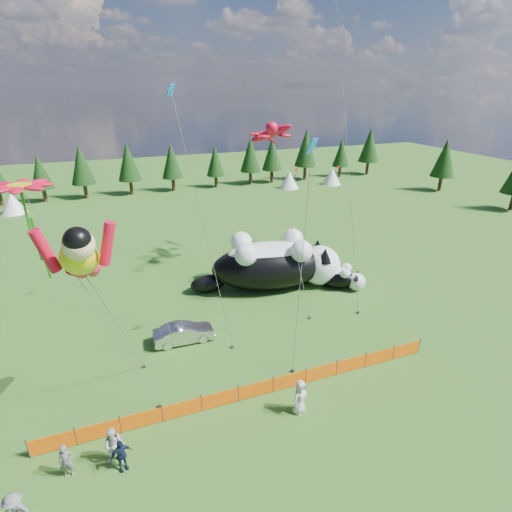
{
  "coord_description": "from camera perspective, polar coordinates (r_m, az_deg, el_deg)",
  "views": [
    {
      "loc": [
        -5.97,
        -18.87,
        15.63
      ],
      "look_at": [
        2.64,
        4.0,
        5.15
      ],
      "focal_mm": 28.0,
      "sensor_mm": 36.0,
      "label": 1
    }
  ],
  "objects": [
    {
      "name": "flower_kite",
      "position": [
        19.84,
        -30.56,
        8.13
      ],
      "size": [
        6.29,
        4.0,
        12.57
      ],
      "color": "red",
      "rests_on": "ground"
    },
    {
      "name": "gecko_kite",
      "position": [
        34.8,
        2.09,
        17.09
      ],
      "size": [
        5.93,
        13.74,
        15.51
      ],
      "color": "red",
      "rests_on": "ground"
    },
    {
      "name": "spectator_e",
      "position": [
        21.72,
        6.28,
        -19.39
      ],
      "size": [
        1.13,
        0.99,
        1.95
      ],
      "primitive_type": "imported",
      "rotation": [
        0.0,
        0.0,
        0.47
      ],
      "color": "beige",
      "rests_on": "ground"
    },
    {
      "name": "superhero_kite",
      "position": [
        17.5,
        -23.77,
        -0.27
      ],
      "size": [
        4.59,
        6.85,
        11.86
      ],
      "color": "#DACA0B",
      "rests_on": "ground"
    },
    {
      "name": "safety_fence",
      "position": [
        22.73,
        -0.02,
        -18.53
      ],
      "size": [
        22.06,
        0.06,
        1.1
      ],
      "color": "#262626",
      "rests_on": "ground"
    },
    {
      "name": "spectator_a",
      "position": [
        20.82,
        -25.49,
        -24.96
      ],
      "size": [
        0.66,
        0.47,
        1.69
      ],
      "primitive_type": "imported",
      "rotation": [
        0.0,
        0.0,
        -0.11
      ],
      "color": "slate",
      "rests_on": "ground"
    },
    {
      "name": "spectator_c",
      "position": [
        20.26,
        -18.7,
        -25.36
      ],
      "size": [
        1.07,
        0.76,
        1.64
      ],
      "primitive_type": "imported",
      "rotation": [
        0.0,
        0.0,
        0.31
      ],
      "color": "#141D39",
      "rests_on": "ground"
    },
    {
      "name": "spectator_b",
      "position": [
        20.5,
        -19.57,
        -24.24
      ],
      "size": [
        1.03,
        0.75,
        1.91
      ],
      "primitive_type": "imported",
      "rotation": [
        0.0,
        0.0,
        -0.23
      ],
      "color": "beige",
      "rests_on": "ground"
    },
    {
      "name": "diamond_kite_a",
      "position": [
        25.69,
        -11.52,
        20.13
      ],
      "size": [
        2.34,
        5.52,
        16.39
      ],
      "color": "blue",
      "rests_on": "ground"
    },
    {
      "name": "cat_small",
      "position": [
        34.0,
        11.33,
        -2.87
      ],
      "size": [
        4.61,
        4.17,
        2.0
      ],
      "rotation": [
        0.0,
        0.0,
        -0.7
      ],
      "color": "black",
      "rests_on": "ground"
    },
    {
      "name": "tree_line",
      "position": [
        65.2,
        -15.39,
        12.12
      ],
      "size": [
        90.0,
        4.0,
        8.0
      ],
      "primitive_type": null,
      "color": "black",
      "rests_on": "ground"
    },
    {
      "name": "diamond_kite_c",
      "position": [
        21.31,
        7.9,
        14.13
      ],
      "size": [
        1.94,
        1.98,
        13.6
      ],
      "color": "blue",
      "rests_on": "ground"
    },
    {
      "name": "cat_large",
      "position": [
        32.87,
        2.79,
        -1.02
      ],
      "size": [
        12.52,
        6.15,
        4.55
      ],
      "rotation": [
        0.0,
        0.0,
        -0.19
      ],
      "color": "black",
      "rests_on": "ground"
    },
    {
      "name": "festival_tents",
      "position": [
        62.9,
        -4.5,
        10.05
      ],
      "size": [
        50.0,
        3.2,
        2.8
      ],
      "primitive_type": null,
      "color": "white",
      "rests_on": "ground"
    },
    {
      "name": "car",
      "position": [
        27.11,
        -10.25,
        -10.78
      ],
      "size": [
        3.97,
        1.45,
        1.3
      ],
      "primitive_type": "imported",
      "rotation": [
        0.0,
        0.0,
        1.55
      ],
      "color": "silver",
      "rests_on": "ground"
    },
    {
      "name": "ground",
      "position": [
        25.22,
        -2.5,
        -15.12
      ],
      "size": [
        160.0,
        160.0,
        0.0
      ],
      "primitive_type": "plane",
      "color": "#0D3B0A",
      "rests_on": "ground"
    },
    {
      "name": "diamond_kite_b",
      "position": [
        33.75,
        11.63,
        30.77
      ],
      "size": [
        1.52,
        8.4,
        22.91
      ],
      "color": "#0B888E",
      "rests_on": "ground"
    }
  ]
}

